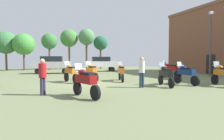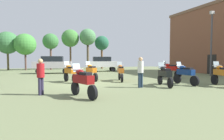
{
  "view_description": "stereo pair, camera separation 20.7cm",
  "coord_description": "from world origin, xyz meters",
  "views": [
    {
      "loc": [
        -3.17,
        -12.85,
        1.64
      ],
      "look_at": [
        3.16,
        3.0,
        0.71
      ],
      "focal_mm": 30.72,
      "sensor_mm": 36.0,
      "label": 1
    },
    {
      "loc": [
        -2.98,
        -12.93,
        1.64
      ],
      "look_at": [
        3.16,
        3.0,
        0.71
      ],
      "focal_mm": 30.72,
      "sensor_mm": 36.0,
      "label": 2
    }
  ],
  "objects": [
    {
      "name": "motorcycle_3",
      "position": [
        2.79,
        0.24,
        0.74
      ],
      "size": [
        0.84,
        2.18,
        1.46
      ],
      "rotation": [
        0.0,
        0.0,
        -0.29
      ],
      "color": "black",
      "rests_on": "ground"
    },
    {
      "name": "car_3",
      "position": [
        -1.4,
        10.35,
        1.19
      ],
      "size": [
        4.57,
        2.63,
        2.0
      ],
      "rotation": [
        0.0,
        0.0,
        1.37
      ],
      "color": "black",
      "rests_on": "ground"
    },
    {
      "name": "motorcycle_2",
      "position": [
        7.45,
        -4.51,
        0.76
      ],
      "size": [
        0.84,
        2.14,
        1.51
      ],
      "rotation": [
        0.0,
        0.0,
        -0.3
      ],
      "color": "black",
      "rests_on": "ground"
    },
    {
      "name": "motorcycle_12",
      "position": [
        8.02,
        1.14,
        0.76
      ],
      "size": [
        0.83,
        2.13,
        1.5
      ],
      "rotation": [
        0.0,
        0.0,
        0.3
      ],
      "color": "black",
      "rests_on": "ground"
    },
    {
      "name": "person_1",
      "position": [
        -2.89,
        -3.62,
        0.99
      ],
      "size": [
        0.48,
        0.48,
        1.66
      ],
      "rotation": [
        0.0,
        0.0,
        4.05
      ],
      "color": "#2B2640",
      "rests_on": "ground"
    },
    {
      "name": "lamp_post",
      "position": [
        12.9,
        1.17,
        3.57
      ],
      "size": [
        0.44,
        0.24,
        6.33
      ],
      "color": "#47474C",
      "rests_on": "ground"
    },
    {
      "name": "tree_1",
      "position": [
        -7.28,
        20.05,
        4.18
      ],
      "size": [
        3.37,
        3.37,
        5.86
      ],
      "color": "brown",
      "rests_on": "ground"
    },
    {
      "name": "motorcycle_6",
      "position": [
        4.19,
        -3.25,
        0.73
      ],
      "size": [
        0.78,
        2.16,
        1.44
      ],
      "rotation": [
        0.0,
        0.0,
        -0.25
      ],
      "color": "black",
      "rests_on": "ground"
    },
    {
      "name": "tree_7",
      "position": [
        4.94,
        19.05,
        5.37
      ],
      "size": [
        2.76,
        2.76,
        6.83
      ],
      "color": "brown",
      "rests_on": "ground"
    },
    {
      "name": "car_1",
      "position": [
        5.1,
        11.89,
        1.19
      ],
      "size": [
        4.58,
        2.64,
        2.0
      ],
      "rotation": [
        0.0,
        0.0,
        1.36
      ],
      "color": "black",
      "rests_on": "ground"
    },
    {
      "name": "ground_plane",
      "position": [
        0.0,
        0.0,
        0.01
      ],
      "size": [
        44.0,
        52.0,
        0.02
      ],
      "color": "#6A754E"
    },
    {
      "name": "motorcycle_4",
      "position": [
        -1.21,
        -4.86,
        0.73
      ],
      "size": [
        0.81,
        2.03,
        1.45
      ],
      "rotation": [
        0.0,
        0.0,
        0.3
      ],
      "color": "black",
      "rests_on": "ground"
    },
    {
      "name": "tree_2",
      "position": [
        -1.07,
        19.16,
        4.49
      ],
      "size": [
        2.48,
        2.48,
        5.77
      ],
      "color": "brown",
      "rests_on": "ground"
    },
    {
      "name": "tree_6",
      "position": [
        -4.75,
        18.67,
        3.91
      ],
      "size": [
        3.19,
        3.19,
        5.5
      ],
      "color": "#513934",
      "rests_on": "ground"
    },
    {
      "name": "motorcycle_7",
      "position": [
        -0.88,
        0.85,
        0.75
      ],
      "size": [
        0.77,
        2.09,
        1.49
      ],
      "rotation": [
        0.0,
        0.0,
        0.26
      ],
      "color": "black",
      "rests_on": "ground"
    },
    {
      "name": "person_2",
      "position": [
        2.52,
        -3.25,
        1.05
      ],
      "size": [
        0.38,
        0.38,
        1.77
      ],
      "rotation": [
        0.0,
        0.0,
        3.26
      ],
      "color": "#203146",
      "rests_on": "ground"
    },
    {
      "name": "tree_4",
      "position": [
        7.7,
        19.83,
        4.53
      ],
      "size": [
        2.53,
        2.53,
        5.85
      ],
      "color": "brown",
      "rests_on": "ground"
    },
    {
      "name": "tree_5",
      "position": [
        2.13,
        19.82,
        5.17
      ],
      "size": [
        2.92,
        2.92,
        6.66
      ],
      "color": "brown",
      "rests_on": "ground"
    },
    {
      "name": "motorcycle_11",
      "position": [
        0.79,
        1.32,
        0.74
      ],
      "size": [
        0.67,
        2.11,
        1.48
      ],
      "rotation": [
        0.0,
        0.0,
        0.17
      ],
      "color": "black",
      "rests_on": "ground"
    },
    {
      "name": "motorcycle_8",
      "position": [
        5.87,
        -3.13,
        0.74
      ],
      "size": [
        0.62,
        2.11,
        1.48
      ],
      "rotation": [
        0.0,
        0.0,
        0.05
      ],
      "color": "black",
      "rests_on": "ground"
    }
  ]
}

